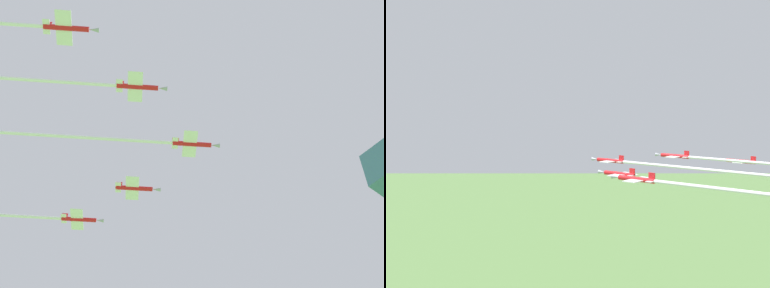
# 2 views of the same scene
# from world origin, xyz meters

# --- Properties ---
(jet_lead) EXTENTS (41.43, 58.41, 2.66)m
(jet_lead) POSITION_xyz_m (-0.65, 22.50, 125.96)
(jet_lead) COLOR red
(jet_port_inner) EXTENTS (9.78, 11.76, 2.66)m
(jet_port_inner) POSITION_xyz_m (9.17, 7.75, 124.87)
(jet_port_inner) COLOR red
(jet_starboard_inner) EXTENTS (34.49, 48.52, 2.66)m
(jet_starboard_inner) POSITION_xyz_m (-8.72, 39.76, 127.06)
(jet_starboard_inner) COLOR red
(jet_port_outer) EXTENTS (42.63, 60.12, 2.66)m
(jet_port_outer) POSITION_xyz_m (44.76, 29.70, 127.06)
(jet_port_outer) COLOR red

